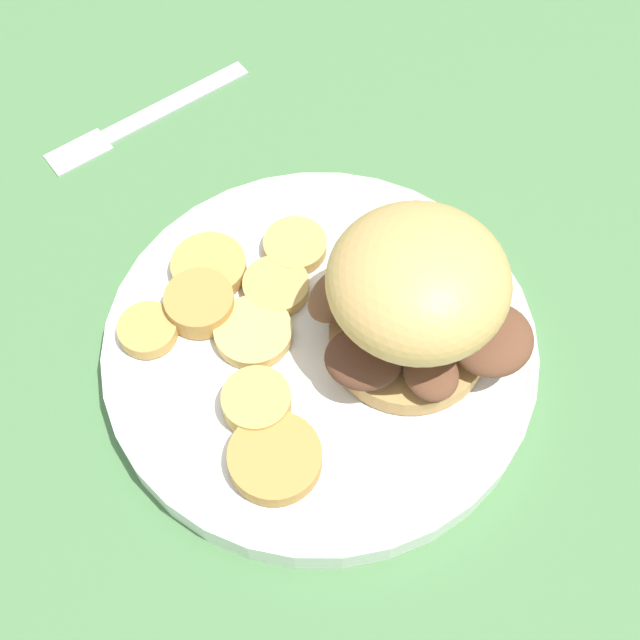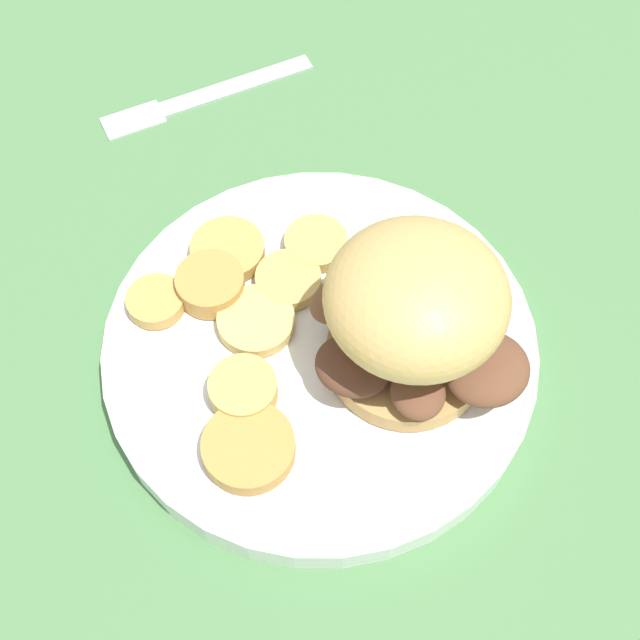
# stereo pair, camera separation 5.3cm
# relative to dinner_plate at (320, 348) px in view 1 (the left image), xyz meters

# --- Properties ---
(ground_plane) EXTENTS (4.00, 4.00, 0.00)m
(ground_plane) POSITION_rel_dinner_plate_xyz_m (0.00, 0.00, -0.01)
(ground_plane) COLOR #4C7A47
(dinner_plate) EXTENTS (0.27, 0.27, 0.02)m
(dinner_plate) POSITION_rel_dinner_plate_xyz_m (0.00, 0.00, 0.00)
(dinner_plate) COLOR white
(dinner_plate) RESTS_ON ground_plane
(sandwich) EXTENTS (0.13, 0.15, 0.10)m
(sandwich) POSITION_rel_dinner_plate_xyz_m (0.01, 0.05, 0.06)
(sandwich) COLOR tan
(sandwich) RESTS_ON dinner_plate
(potato_round_0) EXTENTS (0.05, 0.05, 0.01)m
(potato_round_0) POSITION_rel_dinner_plate_xyz_m (-0.01, -0.04, 0.01)
(potato_round_0) COLOR #DBB766
(potato_round_0) RESTS_ON dinner_plate
(potato_round_1) EXTENTS (0.05, 0.05, 0.01)m
(potato_round_1) POSITION_rel_dinner_plate_xyz_m (-0.06, -0.07, 0.02)
(potato_round_1) COLOR tan
(potato_round_1) RESTS_ON dinner_plate
(potato_round_2) EXTENTS (0.04, 0.04, 0.01)m
(potato_round_2) POSITION_rel_dinner_plate_xyz_m (-0.01, -0.11, 0.02)
(potato_round_2) COLOR tan
(potato_round_2) RESTS_ON dinner_plate
(potato_round_3) EXTENTS (0.05, 0.05, 0.01)m
(potato_round_3) POSITION_rel_dinner_plate_xyz_m (0.08, -0.03, 0.02)
(potato_round_3) COLOR #BC8942
(potato_round_3) RESTS_ON dinner_plate
(potato_round_4) EXTENTS (0.04, 0.04, 0.02)m
(potato_round_4) POSITION_rel_dinner_plate_xyz_m (0.04, -0.04, 0.02)
(potato_round_4) COLOR tan
(potato_round_4) RESTS_ON dinner_plate
(potato_round_5) EXTENTS (0.04, 0.04, 0.01)m
(potato_round_5) POSITION_rel_dinner_plate_xyz_m (-0.04, -0.02, 0.02)
(potato_round_5) COLOR tan
(potato_round_5) RESTS_ON dinner_plate
(potato_round_6) EXTENTS (0.04, 0.04, 0.02)m
(potato_round_6) POSITION_rel_dinner_plate_xyz_m (-0.03, -0.07, 0.02)
(potato_round_6) COLOR #BC8942
(potato_round_6) RESTS_ON dinner_plate
(potato_round_7) EXTENTS (0.04, 0.04, 0.01)m
(potato_round_7) POSITION_rel_dinner_plate_xyz_m (-0.07, -0.01, 0.02)
(potato_round_7) COLOR tan
(potato_round_7) RESTS_ON dinner_plate
(fork) EXTENTS (0.10, 0.16, 0.00)m
(fork) POSITION_rel_dinner_plate_xyz_m (-0.22, -0.11, -0.01)
(fork) COLOR silver
(fork) RESTS_ON ground_plane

